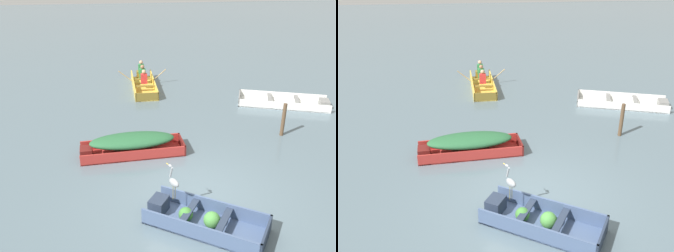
{
  "view_description": "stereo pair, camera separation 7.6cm",
  "coord_description": "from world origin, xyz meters",
  "views": [
    {
      "loc": [
        -1.71,
        -7.61,
        5.62
      ],
      "look_at": [
        -0.25,
        3.61,
        0.35
      ],
      "focal_mm": 40.0,
      "sensor_mm": 36.0,
      "label": 1
    },
    {
      "loc": [
        -1.64,
        -7.62,
        5.62
      ],
      "look_at": [
        -0.25,
        3.61,
        0.35
      ],
      "focal_mm": 40.0,
      "sensor_mm": 36.0,
      "label": 2
    }
  ],
  "objects": [
    {
      "name": "skiff_red_near_moored",
      "position": [
        -1.52,
        2.5,
        0.37
      ],
      "size": [
        3.19,
        1.16,
        0.65
      ],
      "color": "#AD2D28",
      "rests_on": "ground"
    },
    {
      "name": "mooring_post",
      "position": [
        3.55,
        3.14,
        0.57
      ],
      "size": [
        0.12,
        0.12,
        1.14
      ],
      "primitive_type": "cylinder",
      "color": "brown",
      "rests_on": "ground"
    },
    {
      "name": "dinghy_slate_blue_foreground",
      "position": [
        -0.12,
        -1.02,
        0.16
      ],
      "size": [
        2.85,
        2.34,
        0.42
      ],
      "color": "#475B7F",
      "rests_on": "ground"
    },
    {
      "name": "heron_on_dinghy",
      "position": [
        -0.66,
        -0.51,
        0.88
      ],
      "size": [
        0.29,
        0.43,
        0.84
      ],
      "color": "olive",
      "rests_on": "dinghy_slate_blue_foreground"
    },
    {
      "name": "rowboat_yellow_with_crew",
      "position": [
        -0.72,
        8.77,
        0.22
      ],
      "size": [
        2.22,
        3.38,
        0.92
      ],
      "color": "#E5BC47",
      "rests_on": "ground"
    },
    {
      "name": "skiff_white_mid_moored",
      "position": [
        4.86,
        5.76,
        0.1
      ],
      "size": [
        3.73,
        2.32,
        0.32
      ],
      "color": "white",
      "rests_on": "ground"
    },
    {
      "name": "ground_plane",
      "position": [
        0.0,
        0.0,
        0.0
      ],
      "size": [
        80.0,
        80.0,
        0.0
      ],
      "primitive_type": "plane",
      "color": "slate"
    }
  ]
}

